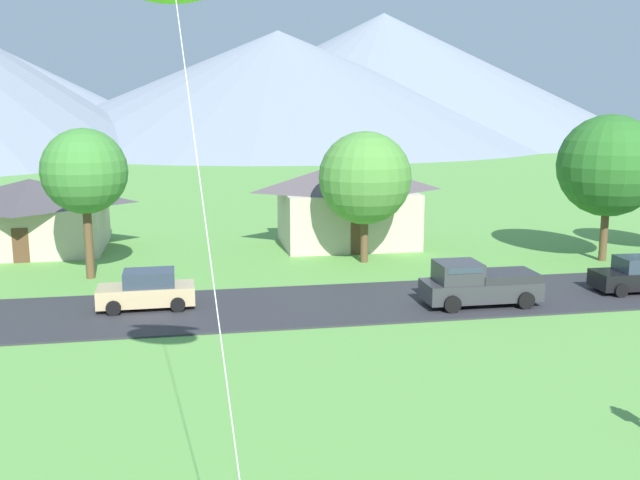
# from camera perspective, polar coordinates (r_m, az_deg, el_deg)

# --- Properties ---
(road_strip) EXTENTS (160.00, 6.72, 0.08)m
(road_strip) POSITION_cam_1_polar(r_m,az_deg,el_deg) (32.61, -3.77, -5.26)
(road_strip) COLOR #2D2D33
(road_strip) RESTS_ON ground
(mountain_east_ridge) EXTENTS (117.05, 117.05, 24.06)m
(mountain_east_ridge) POSITION_cam_1_polar(r_m,az_deg,el_deg) (161.75, -3.29, 11.88)
(mountain_east_ridge) COLOR gray
(mountain_east_ridge) RESTS_ON ground
(mountain_west_ridge) EXTENTS (126.44, 126.44, 30.55)m
(mountain_west_ridge) POSITION_cam_1_polar(r_m,az_deg,el_deg) (187.57, 4.97, 12.70)
(mountain_west_ridge) COLOR gray
(mountain_west_ridge) RESTS_ON ground
(house_leftmost) EXTENTS (8.87, 6.54, 5.40)m
(house_leftmost) POSITION_cam_1_polar(r_m,az_deg,el_deg) (46.17, 2.17, 3.03)
(house_leftmost) COLOR beige
(house_leftmost) RESTS_ON ground
(house_left_center) EXTENTS (9.16, 7.73, 4.44)m
(house_left_center) POSITION_cam_1_polar(r_m,az_deg,el_deg) (47.88, -21.70, 1.94)
(house_left_center) COLOR beige
(house_left_center) RESTS_ON ground
(tree_near_left) EXTENTS (5.23, 5.23, 7.46)m
(tree_near_left) POSITION_cam_1_polar(r_m,az_deg,el_deg) (40.90, 3.55, 4.87)
(tree_near_left) COLOR brown
(tree_near_left) RESTS_ON ground
(tree_left_of_center) EXTENTS (5.76, 5.76, 8.37)m
(tree_left_of_center) POSITION_cam_1_polar(r_m,az_deg,el_deg) (44.35, 21.75, 5.43)
(tree_left_of_center) COLOR brown
(tree_left_of_center) RESTS_ON ground
(tree_far_right) EXTENTS (4.35, 4.35, 7.77)m
(tree_far_right) POSITION_cam_1_polar(r_m,az_deg,el_deg) (38.82, -18.02, 5.12)
(tree_far_right) COLOR brown
(tree_far_right) RESTS_ON ground
(parked_car_tan_west_end) EXTENTS (4.23, 2.13, 1.68)m
(parked_car_tan_west_end) POSITION_cam_1_polar(r_m,az_deg,el_deg) (32.96, -13.42, -3.87)
(parked_car_tan_west_end) COLOR tan
(parked_car_tan_west_end) RESTS_ON road_strip
(parked_car_black_east_end) EXTENTS (4.26, 2.20, 1.68)m
(parked_car_black_east_end) POSITION_cam_1_polar(r_m,az_deg,el_deg) (38.05, 23.72, -2.54)
(parked_car_black_east_end) COLOR black
(parked_car_black_east_end) RESTS_ON road_strip
(pickup_truck_charcoal_west_side) EXTENTS (5.21, 2.34, 1.99)m
(pickup_truck_charcoal_west_side) POSITION_cam_1_polar(r_m,az_deg,el_deg) (33.27, 12.28, -3.34)
(pickup_truck_charcoal_west_side) COLOR #333338
(pickup_truck_charcoal_west_side) RESTS_ON road_strip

